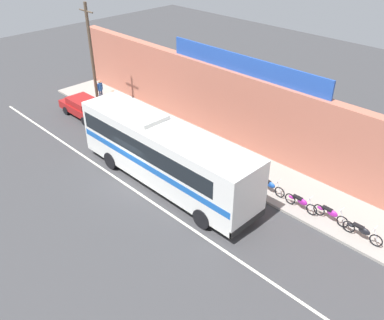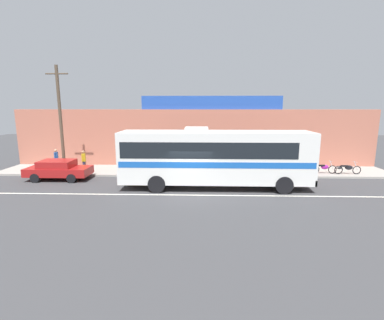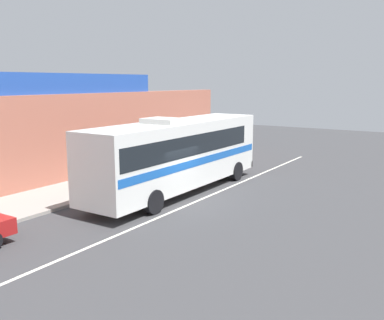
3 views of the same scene
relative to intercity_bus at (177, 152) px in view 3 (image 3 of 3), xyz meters
name	(u,v)px [view 3 (image 3 of 3)]	position (x,y,z in m)	size (l,w,h in m)	color
ground_plane	(175,202)	(-1.43, -0.87, -2.07)	(70.00, 70.00, 0.00)	#3A3A3D
sidewalk_slab	(94,186)	(-1.43, 4.33, -2.00)	(30.00, 3.60, 0.14)	gray
storefront_facade	(64,139)	(-1.43, 6.48, 0.33)	(30.00, 0.70, 4.80)	#B26651
storefront_billboard	(82,83)	(0.04, 6.48, 3.28)	(11.60, 0.12, 1.10)	#234CAD
road_center_stripe	(190,204)	(-1.43, -1.67, -2.06)	(30.00, 0.14, 0.01)	silver
intercity_bus	(177,152)	(0.00, 0.00, 0.00)	(11.74, 2.69, 3.78)	silver
motorcycle_red	(177,161)	(4.73, 3.31, -1.50)	(1.95, 0.56, 0.94)	black
motorcycle_purple	(196,156)	(6.75, 3.22, -1.50)	(1.87, 0.56, 0.94)	black
motorcycle_orange	(218,150)	(9.95, 3.33, -1.50)	(1.94, 0.56, 0.94)	black
motorcycle_blue	(205,153)	(8.27, 3.46, -1.50)	(1.88, 0.56, 0.94)	black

